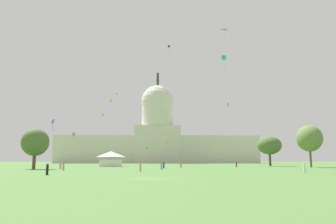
% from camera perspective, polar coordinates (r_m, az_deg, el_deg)
% --- Properties ---
extents(ground_plane, '(800.00, 800.00, 0.00)m').
position_cam_1_polar(ground_plane, '(38.54, -3.40, -11.97)').
color(ground_plane, '#4C7538').
extents(capitol_building, '(142.69, 23.73, 66.19)m').
position_cam_1_polar(capitol_building, '(226.55, -1.94, -4.71)').
color(capitol_building, beige).
rests_on(capitol_building, ground_plane).
extents(event_tent, '(7.12, 6.08, 5.10)m').
position_cam_1_polar(event_tent, '(108.35, -10.33, -8.39)').
color(event_tent, white).
rests_on(event_tent, ground_plane).
extents(tree_east_mid, '(12.10, 12.03, 11.00)m').
position_cam_1_polar(tree_east_mid, '(123.17, 17.95, -5.80)').
color(tree_east_mid, brown).
rests_on(tree_east_mid, ground_plane).
extents(tree_west_near, '(6.77, 5.98, 9.78)m').
position_cam_1_polar(tree_west_near, '(82.90, -23.00, -5.11)').
color(tree_west_near, brown).
rests_on(tree_west_near, ground_plane).
extents(tree_east_far, '(7.56, 8.92, 12.77)m').
position_cam_1_polar(tree_east_far, '(105.28, 24.31, -4.40)').
color(tree_east_far, brown).
rests_on(tree_east_far, ground_plane).
extents(person_navy_mid_center, '(0.57, 0.57, 1.79)m').
position_cam_1_polar(person_navy_mid_center, '(84.50, -0.77, -9.66)').
color(person_navy_mid_center, navy).
rests_on(person_navy_mid_center, ground_plane).
extents(person_orange_back_center, '(0.51, 0.51, 1.56)m').
position_cam_1_polar(person_orange_back_center, '(93.41, 2.37, -9.63)').
color(person_orange_back_center, orange).
rests_on(person_orange_back_center, ground_plane).
extents(person_white_aisle_center, '(0.50, 0.50, 1.74)m').
position_cam_1_polar(person_white_aisle_center, '(61.97, 23.55, -9.30)').
color(person_white_aisle_center, silver).
rests_on(person_white_aisle_center, ground_plane).
extents(person_black_mid_right, '(0.52, 0.52, 1.76)m').
position_cam_1_polar(person_black_mid_right, '(50.19, -21.10, -9.72)').
color(person_black_mid_right, black).
rests_on(person_black_mid_right, ground_plane).
extents(person_grey_front_center, '(0.50, 0.50, 1.67)m').
position_cam_1_polar(person_grey_front_center, '(73.15, -1.18, -9.84)').
color(person_grey_front_center, gray).
rests_on(person_grey_front_center, ground_plane).
extents(person_maroon_front_left, '(0.55, 0.55, 1.73)m').
position_cam_1_polar(person_maroon_front_left, '(100.04, 12.34, -9.33)').
color(person_maroon_front_left, maroon).
rests_on(person_maroon_front_left, ground_plane).
extents(person_tan_deep_crowd, '(0.40, 0.40, 1.64)m').
position_cam_1_polar(person_tan_deep_crowd, '(61.78, -5.05, -10.03)').
color(person_tan_deep_crowd, tan).
rests_on(person_tan_deep_crowd, ground_plane).
extents(person_tan_edge_west, '(0.59, 0.59, 1.62)m').
position_cam_1_polar(person_tan_edge_west, '(72.23, -18.49, -9.44)').
color(person_tan_edge_west, tan).
rests_on(person_tan_edge_west, ground_plane).
extents(person_tan_lawn_far_right, '(0.63, 0.63, 1.64)m').
position_cam_1_polar(person_tan_lawn_far_right, '(84.99, -18.98, -9.24)').
color(person_tan_lawn_far_right, tan).
rests_on(person_tan_lawn_far_right, ground_plane).
extents(kite_orange_mid, '(1.10, 1.05, 2.41)m').
position_cam_1_polar(kite_orange_mid, '(202.79, -11.77, -0.52)').
color(kite_orange_mid, orange).
extents(kite_gold_mid, '(1.43, 1.40, 1.36)m').
position_cam_1_polar(kite_gold_mid, '(143.47, -10.34, 2.08)').
color(kite_gold_mid, gold).
extents(kite_yellow_high, '(1.09, 1.30, 4.06)m').
position_cam_1_polar(kite_yellow_high, '(141.98, -4.96, 11.57)').
color(kite_yellow_high, yellow).
extents(kite_green_low, '(0.81, 0.88, 0.96)m').
position_cam_1_polar(kite_green_low, '(149.41, -3.84, -6.44)').
color(kite_green_low, green).
extents(kite_white_low, '(1.18, 1.17, 1.07)m').
position_cam_1_polar(kite_white_low, '(195.23, -7.45, -4.05)').
color(kite_white_low, white).
extents(kite_cyan_mid, '(1.42, 1.43, 4.45)m').
position_cam_1_polar(kite_cyan_mid, '(87.28, 10.11, 9.67)').
color(kite_cyan_mid, '#33BCDB').
extents(kite_magenta_mid, '(1.80, 1.05, 2.17)m').
position_cam_1_polar(kite_magenta_mid, '(73.55, 10.35, 14.33)').
color(kite_magenta_mid, '#D1339E').
extents(kite_turquoise_high, '(1.14, 1.36, 0.21)m').
position_cam_1_polar(kite_turquoise_high, '(164.66, -0.61, 9.37)').
color(kite_turquoise_high, teal).
extents(kite_violet_mid, '(0.31, 0.55, 4.75)m').
position_cam_1_polar(kite_violet_mid, '(110.04, 10.90, 1.02)').
color(kite_violet_mid, purple).
extents(kite_lime_low, '(1.11, 1.15, 4.09)m').
position_cam_1_polar(kite_lime_low, '(160.67, -0.30, -5.55)').
color(kite_lime_low, '#8CD133').
extents(kite_pink_low, '(0.77, 1.31, 2.42)m').
position_cam_1_polar(kite_pink_low, '(105.28, -16.83, -3.43)').
color(kite_pink_low, pink).
extents(kite_red_low, '(1.27, 1.23, 2.93)m').
position_cam_1_polar(kite_red_low, '(160.24, -16.77, -3.87)').
color(kite_red_low, red).
extents(kite_blue_low, '(0.94, 0.82, 2.90)m').
position_cam_1_polar(kite_blue_low, '(78.36, -20.19, -1.76)').
color(kite_blue_low, blue).
extents(kite_black_high, '(0.93, 0.93, 4.14)m').
position_cam_1_polar(kite_black_high, '(137.87, 0.15, 11.81)').
color(kite_black_high, black).
extents(kite_orange_high, '(0.74, 0.70, 4.10)m').
position_cam_1_polar(kite_orange_high, '(168.92, -9.30, 3.23)').
color(kite_orange_high, orange).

